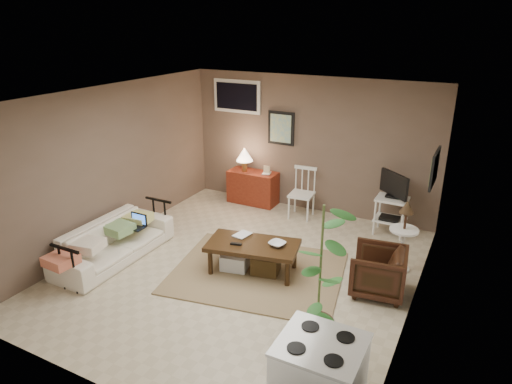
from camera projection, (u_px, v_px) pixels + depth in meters
The scene contains 19 objects.
floor at pixel (241, 270), 6.37m from camera, with size 5.00×5.00×0.00m, color #C1B293.
art_back at pixel (281, 128), 8.14m from camera, with size 0.50×0.03×0.60m, color black.
art_right at pixel (435, 168), 5.74m from camera, with size 0.03×0.60×0.45m, color black.
window at pixel (237, 96), 8.35m from camera, with size 0.96×0.03×0.60m, color silver.
rug at pixel (257, 272), 6.29m from camera, with size 2.27×1.82×0.02m, color #917B54.
coffee_table at pixel (252, 255), 6.23m from camera, with size 1.33×0.87×0.47m.
sofa at pixel (113, 236), 6.55m from camera, with size 1.87×0.55×0.73m, color silver.
sofa_pillows at pixel (104, 237), 6.32m from camera, with size 0.36×1.78×0.13m, color beige, non-canonical shape.
sofa_end_rails at pixel (119, 240), 6.52m from camera, with size 0.50×1.86×0.63m, color black, non-canonical shape.
laptop at pixel (137, 223), 6.70m from camera, with size 0.29×0.21×0.20m.
red_console at pixel (252, 184), 8.57m from camera, with size 0.92×0.41×1.07m.
spindle_chair at pixel (302, 194), 7.95m from camera, with size 0.43×0.43×0.88m.
tv_stand at pixel (392, 202), 7.25m from camera, with size 0.51×0.43×1.04m.
side_table at pixel (404, 228), 6.15m from camera, with size 0.39×0.39×1.04m.
armchair at pixel (378, 269), 5.73m from camera, with size 0.65×0.61×0.67m, color black.
potted_plant at pixel (320, 275), 4.54m from camera, with size 0.42×0.42×1.68m.
bowl at pixel (277, 238), 6.06m from camera, with size 0.21×0.05×0.21m, color #321D0D.
book_table at pixel (237, 226), 6.40m from camera, with size 0.18×0.02×0.25m, color #321D0D.
book_console at pixel (263, 168), 8.36m from camera, with size 0.15×0.02×0.20m, color #321D0D.
Camera 1 is at (2.75, -4.84, 3.29)m, focal length 32.00 mm.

